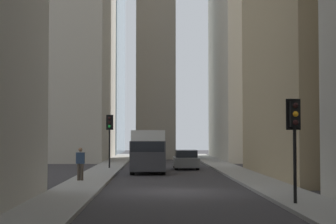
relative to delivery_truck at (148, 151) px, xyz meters
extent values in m
plane|color=#302D30|center=(-12.65, -1.40, -1.46)|extent=(135.00, 135.00, 0.00)
cube|color=gray|center=(-12.65, 3.10, -1.39)|extent=(90.00, 2.20, 0.14)
cube|color=gray|center=(-12.65, -5.90, -1.39)|extent=(90.00, 2.20, 0.14)
cube|color=beige|center=(19.29, -12.00, 14.18)|extent=(17.09, 10.00, 31.27)
cube|color=#A8A091|center=(19.31, 9.20, 14.03)|extent=(16.97, 10.00, 30.98)
cube|color=gray|center=(21.48, -0.61, 10.21)|extent=(4.18, 4.18, 23.34)
cube|color=silver|center=(0.91, 0.00, 0.08)|extent=(4.60, 2.25, 2.60)
cube|color=#38383D|center=(-2.29, 0.00, -0.27)|extent=(1.90, 2.25, 1.90)
cube|color=black|center=(-2.29, 0.00, 0.33)|extent=(1.92, 2.09, 0.64)
cylinder|color=black|center=(-2.29, -0.99, -1.02)|extent=(0.88, 0.28, 0.88)
cylinder|color=black|center=(-2.29, 0.98, -1.02)|extent=(0.88, 0.28, 0.88)
cylinder|color=black|center=(2.31, -0.99, -1.02)|extent=(0.88, 0.28, 0.88)
cylinder|color=black|center=(2.31, 0.98, -1.02)|extent=(0.88, 0.28, 0.88)
cube|color=slate|center=(3.80, -2.80, -0.93)|extent=(4.30, 1.78, 0.70)
cube|color=black|center=(3.60, -2.80, -0.31)|extent=(2.10, 1.58, 0.54)
cylinder|color=black|center=(5.15, -3.58, -1.14)|extent=(0.64, 0.22, 0.64)
cylinder|color=black|center=(5.15, -2.02, -1.14)|extent=(0.64, 0.22, 0.64)
cylinder|color=black|center=(2.45, -3.58, -1.14)|extent=(0.64, 0.22, 0.64)
cylinder|color=black|center=(2.45, -2.02, -1.14)|extent=(0.64, 0.22, 0.64)
cylinder|color=black|center=(-17.84, -5.31, 0.01)|extent=(0.12, 0.12, 2.65)
cube|color=black|center=(-17.84, -5.31, 1.78)|extent=(0.28, 0.32, 0.90)
cube|color=black|center=(-17.69, -5.31, 1.78)|extent=(0.03, 0.52, 1.10)
sphere|color=black|center=(-18.00, -5.31, 2.08)|extent=(0.20, 0.20, 0.20)
sphere|color=orange|center=(-18.00, -5.31, 1.78)|extent=(0.20, 0.20, 0.20)
sphere|color=black|center=(-18.00, -5.31, 1.48)|extent=(0.20, 0.20, 0.20)
cylinder|color=black|center=(2.81, 2.86, 0.12)|extent=(0.12, 0.12, 2.88)
cube|color=black|center=(2.81, 2.86, 2.01)|extent=(0.28, 0.32, 0.90)
cube|color=black|center=(2.96, 2.86, 2.01)|extent=(0.03, 0.52, 1.10)
sphere|color=black|center=(2.65, 2.86, 2.31)|extent=(0.20, 0.20, 0.20)
sphere|color=black|center=(2.65, 2.86, 2.01)|extent=(0.20, 0.20, 0.20)
sphere|color=green|center=(2.65, 2.86, 1.71)|extent=(0.20, 0.20, 0.20)
cylinder|color=#473D33|center=(-8.11, 3.40, -0.88)|extent=(0.16, 0.16, 0.88)
cylinder|color=#473D33|center=(-8.11, 3.57, -0.88)|extent=(0.16, 0.16, 0.88)
cube|color=navy|center=(-8.11, 3.49, -0.15)|extent=(0.26, 0.44, 0.59)
sphere|color=#936B4C|center=(-8.11, 3.49, 0.30)|extent=(0.22, 0.22, 0.22)
camera|label=1|loc=(-36.46, -0.36, 1.03)|focal=57.25mm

